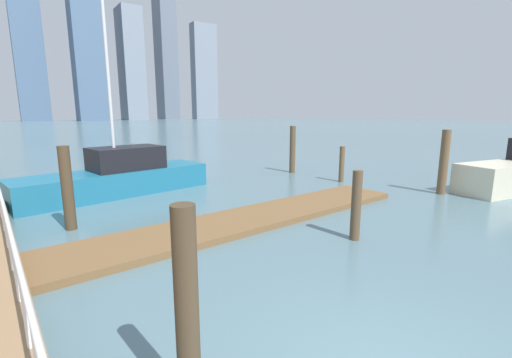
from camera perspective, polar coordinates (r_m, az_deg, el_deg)
name	(u,v)px	position (r m, az deg, el deg)	size (l,w,h in m)	color
ground_plane	(63,171)	(22.17, -29.38, 1.13)	(300.00, 300.00, 0.00)	slate
floating_dock	(246,220)	(10.36, -1.65, -6.77)	(12.18, 2.00, 0.18)	brown
dock_piling_0	(342,164)	(16.74, 14.04, 2.40)	(0.24, 0.24, 1.69)	brown
dock_piling_1	(356,206)	(9.16, 16.28, -4.25)	(0.25, 0.25, 1.82)	brown
dock_piling_2	(293,149)	(18.86, 6.08, 4.89)	(0.31, 0.31, 2.54)	brown
dock_piling_3	(187,313)	(3.93, -11.38, -21.03)	(0.25, 0.25, 2.36)	#473826
dock_piling_4	(444,162)	(15.65, 28.71, 2.46)	(0.33, 0.33, 2.59)	brown
dock_piling_5	(67,188)	(10.84, -28.84, -1.39)	(0.30, 0.30, 2.36)	#473826
moored_boat_1	(119,176)	(14.92, -21.84, 0.44)	(7.59, 2.88, 9.75)	#1E6B8C
skyline_tower_3	(29,55)	(169.60, -33.54, 16.74)	(10.43, 12.12, 50.92)	slate
skyline_tower_4	(87,33)	(164.15, -26.25, 20.90)	(12.06, 12.12, 69.14)	slate
skyline_tower_5	(131,65)	(168.10, -19.98, 17.32)	(8.82, 11.89, 47.34)	gray
skyline_tower_6	(165,31)	(189.90, -14.90, 22.62)	(8.11, 10.74, 85.46)	slate
skyline_tower_7	(204,72)	(194.15, -8.60, 17.09)	(12.73, 6.55, 48.68)	gray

